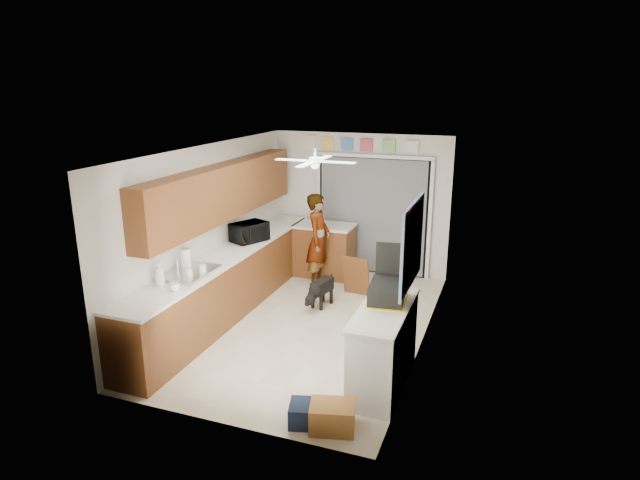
% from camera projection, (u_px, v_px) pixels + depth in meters
% --- Properties ---
extents(floor, '(5.00, 5.00, 0.00)m').
position_uv_depth(floor, '(311.00, 324.00, 7.71)').
color(floor, beige).
rests_on(floor, ground).
extents(ceiling, '(5.00, 5.00, 0.00)m').
position_uv_depth(ceiling, '(310.00, 149.00, 7.00)').
color(ceiling, white).
rests_on(ceiling, ground).
extents(wall_back, '(3.20, 0.00, 3.20)m').
position_uv_depth(wall_back, '(360.00, 204.00, 9.60)').
color(wall_back, silver).
rests_on(wall_back, ground).
extents(wall_front, '(3.20, 0.00, 3.20)m').
position_uv_depth(wall_front, '(216.00, 311.00, 5.10)').
color(wall_front, silver).
rests_on(wall_front, ground).
extents(wall_left, '(0.00, 5.00, 5.00)m').
position_uv_depth(wall_left, '(209.00, 230.00, 7.88)').
color(wall_left, silver).
rests_on(wall_left, ground).
extents(wall_right, '(0.00, 5.00, 5.00)m').
position_uv_depth(wall_right, '(427.00, 253.00, 6.83)').
color(wall_right, silver).
rests_on(wall_right, ground).
extents(left_base_cabinets, '(0.60, 4.80, 0.90)m').
position_uv_depth(left_base_cabinets, '(229.00, 283.00, 8.00)').
color(left_base_cabinets, brown).
rests_on(left_base_cabinets, floor).
extents(left_countertop, '(0.62, 4.80, 0.04)m').
position_uv_depth(left_countertop, '(229.00, 254.00, 7.87)').
color(left_countertop, white).
rests_on(left_countertop, left_base_cabinets).
extents(upper_cabinets, '(0.32, 4.00, 0.80)m').
position_uv_depth(upper_cabinets, '(223.00, 192.00, 7.85)').
color(upper_cabinets, brown).
rests_on(upper_cabinets, wall_left).
extents(sink_basin, '(0.50, 0.76, 0.06)m').
position_uv_depth(sink_basin, '(190.00, 273.00, 6.96)').
color(sink_basin, silver).
rests_on(sink_basin, left_countertop).
extents(faucet, '(0.03, 0.03, 0.22)m').
position_uv_depth(faucet, '(177.00, 265.00, 6.99)').
color(faucet, silver).
rests_on(faucet, left_countertop).
extents(peninsula_base, '(1.00, 0.60, 0.90)m').
position_uv_depth(peninsula_base, '(324.00, 251.00, 9.54)').
color(peninsula_base, brown).
rests_on(peninsula_base, floor).
extents(peninsula_top, '(1.04, 0.64, 0.04)m').
position_uv_depth(peninsula_top, '(324.00, 226.00, 9.41)').
color(peninsula_top, white).
rests_on(peninsula_top, peninsula_base).
extents(back_opening_recess, '(2.00, 0.06, 2.10)m').
position_uv_depth(back_opening_recess, '(373.00, 216.00, 9.55)').
color(back_opening_recess, black).
rests_on(back_opening_recess, wall_back).
extents(curtain_panel, '(1.90, 0.03, 2.05)m').
position_uv_depth(curtain_panel, '(372.00, 216.00, 9.52)').
color(curtain_panel, gray).
rests_on(curtain_panel, wall_back).
extents(door_trim_left, '(0.06, 0.04, 2.10)m').
position_uv_depth(door_trim_left, '(319.00, 212.00, 9.86)').
color(door_trim_left, white).
rests_on(door_trim_left, wall_back).
extents(door_trim_right, '(0.06, 0.04, 2.10)m').
position_uv_depth(door_trim_right, '(430.00, 221.00, 9.19)').
color(door_trim_right, white).
rests_on(door_trim_right, wall_back).
extents(door_trim_head, '(2.10, 0.04, 0.06)m').
position_uv_depth(door_trim_head, '(374.00, 156.00, 9.22)').
color(door_trim_head, white).
rests_on(door_trim_head, wall_back).
extents(header_frame_0, '(0.22, 0.02, 0.22)m').
position_uv_depth(header_frame_0, '(328.00, 144.00, 9.48)').
color(header_frame_0, '#F3C851').
rests_on(header_frame_0, wall_back).
extents(header_frame_1, '(0.22, 0.02, 0.22)m').
position_uv_depth(header_frame_1, '(347.00, 144.00, 9.36)').
color(header_frame_1, '#4A7EC7').
rests_on(header_frame_1, wall_back).
extents(header_frame_2, '(0.22, 0.02, 0.22)m').
position_uv_depth(header_frame_2, '(366.00, 145.00, 9.25)').
color(header_frame_2, '#BA4561').
rests_on(header_frame_2, wall_back).
extents(header_frame_3, '(0.22, 0.02, 0.22)m').
position_uv_depth(header_frame_3, '(389.00, 146.00, 9.12)').
color(header_frame_3, '#7DC26F').
rests_on(header_frame_3, wall_back).
extents(header_frame_4, '(0.22, 0.02, 0.22)m').
position_uv_depth(header_frame_4, '(412.00, 147.00, 8.99)').
color(header_frame_4, silver).
rests_on(header_frame_4, wall_back).
extents(route66_sign, '(0.22, 0.02, 0.26)m').
position_uv_depth(route66_sign, '(310.00, 143.00, 9.59)').
color(route66_sign, silver).
rests_on(route66_sign, wall_back).
extents(right_counter_base, '(0.50, 1.40, 0.90)m').
position_uv_depth(right_counter_base, '(384.00, 348.00, 6.05)').
color(right_counter_base, white).
rests_on(right_counter_base, floor).
extents(right_counter_top, '(0.54, 1.44, 0.04)m').
position_uv_depth(right_counter_top, '(384.00, 310.00, 5.92)').
color(right_counter_top, white).
rests_on(right_counter_top, right_counter_base).
extents(abstract_painting, '(0.03, 1.15, 0.95)m').
position_uv_depth(abstract_painting, '(412.00, 244.00, 5.82)').
color(abstract_painting, '#DD51AB').
rests_on(abstract_painting, wall_right).
extents(ceiling_fan, '(1.14, 1.14, 0.24)m').
position_uv_depth(ceiling_fan, '(315.00, 161.00, 7.23)').
color(ceiling_fan, white).
rests_on(ceiling_fan, ceiling).
extents(microwave, '(0.56, 0.65, 0.30)m').
position_uv_depth(microwave, '(249.00, 232.00, 8.37)').
color(microwave, black).
rests_on(microwave, left_countertop).
extents(soap_bottle, '(0.15, 0.15, 0.32)m').
position_uv_depth(soap_bottle, '(159.00, 273.00, 6.54)').
color(soap_bottle, silver).
rests_on(soap_bottle, left_countertop).
extents(cup, '(0.12, 0.12, 0.09)m').
position_uv_depth(cup, '(175.00, 287.00, 6.40)').
color(cup, white).
rests_on(cup, left_countertop).
extents(jar_a, '(0.12, 0.12, 0.13)m').
position_uv_depth(jar_a, '(203.00, 270.00, 6.95)').
color(jar_a, silver).
rests_on(jar_a, left_countertop).
extents(jar_b, '(0.10, 0.10, 0.13)m').
position_uv_depth(jar_b, '(189.00, 274.00, 6.80)').
color(jar_b, silver).
rests_on(jar_b, left_countertop).
extents(paper_towel_roll, '(0.14, 0.14, 0.29)m').
position_uv_depth(paper_towel_roll, '(186.00, 259.00, 7.11)').
color(paper_towel_roll, white).
rests_on(paper_towel_roll, left_countertop).
extents(suitcase, '(0.44, 0.55, 0.22)m').
position_uv_depth(suitcase, '(387.00, 292.00, 6.09)').
color(suitcase, black).
rests_on(suitcase, right_counter_top).
extents(suitcase_rim, '(0.50, 0.62, 0.02)m').
position_uv_depth(suitcase_rim, '(387.00, 301.00, 6.12)').
color(suitcase_rim, yellow).
rests_on(suitcase_rim, suitcase).
extents(suitcase_lid, '(0.42, 0.07, 0.50)m').
position_uv_depth(suitcase_lid, '(394.00, 263.00, 6.28)').
color(suitcase_lid, black).
rests_on(suitcase_lid, suitcase).
extents(cardboard_box, '(0.51, 0.43, 0.28)m').
position_uv_depth(cardboard_box, '(332.00, 417.00, 5.33)').
color(cardboard_box, '#AB7236').
rests_on(cardboard_box, floor).
extents(navy_crate, '(0.44, 0.39, 0.22)m').
position_uv_depth(navy_crate, '(308.00, 414.00, 5.43)').
color(navy_crate, '#151E36').
rests_on(navy_crate, floor).
extents(cabinet_door_panel, '(0.46, 0.22, 0.66)m').
position_uv_depth(cabinet_door_panel, '(356.00, 276.00, 8.65)').
color(cabinet_door_panel, brown).
rests_on(cabinet_door_panel, floor).
extents(man, '(0.41, 0.60, 1.59)m').
position_uv_depth(man, '(318.00, 240.00, 8.97)').
color(man, white).
rests_on(man, floor).
extents(dog, '(0.38, 0.65, 0.48)m').
position_uv_depth(dog, '(322.00, 291.00, 8.26)').
color(dog, black).
rests_on(dog, floor).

